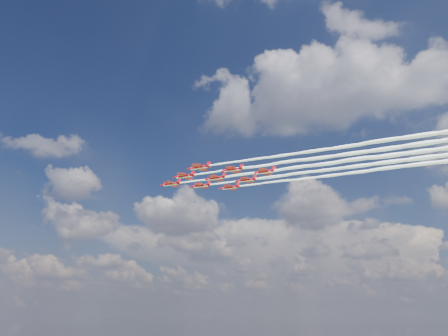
{
  "coord_description": "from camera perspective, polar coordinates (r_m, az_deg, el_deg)",
  "views": [
    {
      "loc": [
        66.73,
        -144.95,
        36.52
      ],
      "look_at": [
        2.29,
        -2.07,
        89.64
      ],
      "focal_mm": 35.0,
      "sensor_mm": 36.0,
      "label": 1
    }
  ],
  "objects": [
    {
      "name": "jet_row3_starb",
      "position": [
        168.97,
        16.36,
        -0.6
      ],
      "size": [
        104.97,
        8.18,
        2.39
      ],
      "rotation": [
        0.0,
        0.0,
        0.01
      ],
      "color": "red"
    },
    {
      "name": "jet_row2_starb",
      "position": [
        163.66,
        12.59,
        -0.34
      ],
      "size": [
        104.97,
        8.18,
        2.39
      ],
      "rotation": [
        0.0,
        0.0,
        0.01
      ],
      "color": "red"
    },
    {
      "name": "jet_tail",
      "position": [
        154.61,
        22.92,
        1.82
      ],
      "size": [
        104.97,
        8.18,
        2.39
      ],
      "rotation": [
        0.0,
        0.0,
        0.01
      ],
      "color": "red"
    },
    {
      "name": "jet_row4_port",
      "position": [
        148.14,
        19.02,
        2.22
      ],
      "size": [
        104.97,
        8.18,
        2.39
      ],
      "rotation": [
        0.0,
        0.0,
        0.01
      ],
      "color": "red"
    },
    {
      "name": "jet_row3_port",
      "position": [
        142.42,
        14.8,
        2.63
      ],
      "size": [
        104.97,
        8.18,
        2.39
      ],
      "rotation": [
        0.0,
        0.0,
        0.01
      ],
      "color": "red"
    },
    {
      "name": "jet_row2_port",
      "position": [
        150.5,
        11.52,
        1.21
      ],
      "size": [
        104.97,
        8.18,
        2.39
      ],
      "rotation": [
        0.0,
        0.0,
        0.01
      ],
      "color": "red"
    },
    {
      "name": "jet_lead",
      "position": [
        159.1,
        8.59,
        -0.06
      ],
      "size": [
        104.97,
        8.18,
        2.39
      ],
      "rotation": [
        0.0,
        0.0,
        0.01
      ],
      "color": "red"
    },
    {
      "name": "jet_row4_starb",
      "position": [
        161.49,
        19.49,
        0.56
      ],
      "size": [
        104.97,
        8.18,
        2.39
      ],
      "rotation": [
        0.0,
        0.0,
        0.01
      ],
      "color": "red"
    },
    {
      "name": "jet_row3_centre",
      "position": [
        155.61,
        15.65,
        0.88
      ],
      "size": [
        104.97,
        8.18,
        2.39
      ],
      "rotation": [
        0.0,
        0.0,
        0.01
      ],
      "color": "red"
    }
  ]
}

